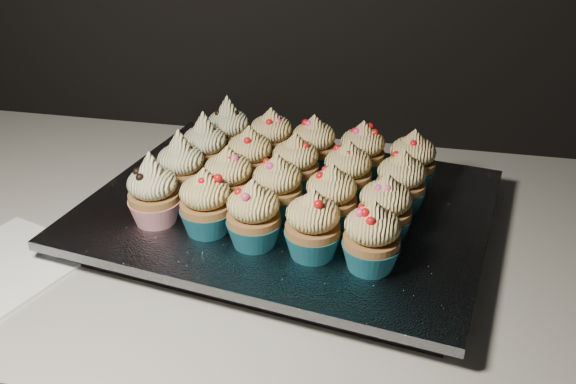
% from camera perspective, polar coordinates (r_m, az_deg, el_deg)
% --- Properties ---
extents(worktop, '(2.44, 0.64, 0.04)m').
position_cam_1_polar(worktop, '(0.83, 9.72, -5.51)').
color(worktop, beige).
rests_on(worktop, cabinet).
extents(napkin, '(0.19, 0.19, 0.00)m').
position_cam_1_polar(napkin, '(0.84, -23.61, -5.87)').
color(napkin, white).
rests_on(napkin, worktop).
extents(baking_tray, '(0.51, 0.42, 0.02)m').
position_cam_1_polar(baking_tray, '(0.84, 0.00, -2.34)').
color(baking_tray, black).
rests_on(baking_tray, worktop).
extents(foil_lining, '(0.56, 0.47, 0.01)m').
position_cam_1_polar(foil_lining, '(0.83, 0.00, -1.33)').
color(foil_lining, silver).
rests_on(foil_lining, baking_tray).
extents(cupcake_0, '(0.06, 0.06, 0.10)m').
position_cam_1_polar(cupcake_0, '(0.78, -11.88, -0.06)').
color(cupcake_0, '#AC1825').
rests_on(cupcake_0, foil_lining).
extents(cupcake_1, '(0.06, 0.06, 0.08)m').
position_cam_1_polar(cupcake_1, '(0.75, -7.31, -1.02)').
color(cupcake_1, '#196878').
rests_on(cupcake_1, foil_lining).
extents(cupcake_2, '(0.06, 0.06, 0.08)m').
position_cam_1_polar(cupcake_2, '(0.73, -3.08, -2.10)').
color(cupcake_2, '#196878').
rests_on(cupcake_2, foil_lining).
extents(cupcake_3, '(0.06, 0.06, 0.08)m').
position_cam_1_polar(cupcake_3, '(0.71, 2.21, -3.03)').
color(cupcake_3, '#196878').
rests_on(cupcake_3, foil_lining).
extents(cupcake_4, '(0.06, 0.06, 0.08)m').
position_cam_1_polar(cupcake_4, '(0.69, 7.45, -4.06)').
color(cupcake_4, '#196878').
rests_on(cupcake_4, foil_lining).
extents(cupcake_5, '(0.06, 0.06, 0.10)m').
position_cam_1_polar(cupcake_5, '(0.84, -9.46, 2.09)').
color(cupcake_5, '#AC1825').
rests_on(cupcake_5, foil_lining).
extents(cupcake_6, '(0.06, 0.06, 0.08)m').
position_cam_1_polar(cupcake_6, '(0.80, -5.29, 1.09)').
color(cupcake_6, '#196878').
rests_on(cupcake_6, foil_lining).
extents(cupcake_7, '(0.06, 0.06, 0.08)m').
position_cam_1_polar(cupcake_7, '(0.78, -0.95, 0.36)').
color(cupcake_7, '#196878').
rests_on(cupcake_7, foil_lining).
extents(cupcake_8, '(0.06, 0.06, 0.08)m').
position_cam_1_polar(cupcake_8, '(0.76, 3.86, -0.58)').
color(cupcake_8, '#196878').
rests_on(cupcake_8, foil_lining).
extents(cupcake_9, '(0.06, 0.06, 0.08)m').
position_cam_1_polar(cupcake_9, '(0.75, 8.62, -1.53)').
color(cupcake_9, '#196878').
rests_on(cupcake_9, foil_lining).
extents(cupcake_10, '(0.06, 0.06, 0.10)m').
position_cam_1_polar(cupcake_10, '(0.89, -7.37, 3.86)').
color(cupcake_10, '#AC1825').
rests_on(cupcake_10, foil_lining).
extents(cupcake_11, '(0.06, 0.06, 0.08)m').
position_cam_1_polar(cupcake_11, '(0.86, -3.41, 3.04)').
color(cupcake_11, '#196878').
rests_on(cupcake_11, foil_lining).
extents(cupcake_12, '(0.06, 0.06, 0.08)m').
position_cam_1_polar(cupcake_12, '(0.84, 0.65, 2.37)').
color(cupcake_12, '#196878').
rests_on(cupcake_12, foil_lining).
extents(cupcake_13, '(0.06, 0.06, 0.08)m').
position_cam_1_polar(cupcake_13, '(0.82, 5.32, 1.67)').
color(cupcake_13, '#196878').
rests_on(cupcake_13, foil_lining).
extents(cupcake_14, '(0.06, 0.06, 0.08)m').
position_cam_1_polar(cupcake_14, '(0.81, 10.01, 0.79)').
color(cupcake_14, '#196878').
rests_on(cupcake_14, foil_lining).
extents(cupcake_15, '(0.06, 0.06, 0.10)m').
position_cam_1_polar(cupcake_15, '(0.94, -5.31, 5.42)').
color(cupcake_15, '#AC1825').
rests_on(cupcake_15, foil_lining).
extents(cupcake_16, '(0.06, 0.06, 0.08)m').
position_cam_1_polar(cupcake_16, '(0.92, -1.49, 4.79)').
color(cupcake_16, '#196878').
rests_on(cupcake_16, foil_lining).
extents(cupcake_17, '(0.06, 0.06, 0.08)m').
position_cam_1_polar(cupcake_17, '(0.89, 2.31, 4.12)').
color(cupcake_17, '#196878').
rests_on(cupcake_17, foil_lining).
extents(cupcake_18, '(0.06, 0.06, 0.08)m').
position_cam_1_polar(cupcake_18, '(0.88, 6.61, 3.50)').
color(cupcake_18, '#196878').
rests_on(cupcake_18, foil_lining).
extents(cupcake_19, '(0.06, 0.06, 0.08)m').
position_cam_1_polar(cupcake_19, '(0.86, 10.97, 2.65)').
color(cupcake_19, '#196878').
rests_on(cupcake_19, foil_lining).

